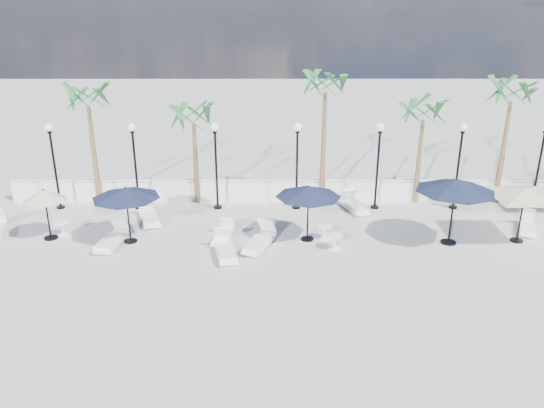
{
  "coord_description": "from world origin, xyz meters",
  "views": [
    {
      "loc": [
        -1.11,
        -15.54,
        8.53
      ],
      "look_at": [
        -1.08,
        3.04,
        1.5
      ],
      "focal_mm": 35.0,
      "sensor_mm": 36.0,
      "label": 1
    }
  ],
  "objects_px": {
    "parasol_navy_right": "(456,186)",
    "parasol_cream_sq_a": "(526,188)",
    "lounger_1": "(223,235)",
    "lounger_5": "(260,241)",
    "lounger_7": "(527,226)",
    "lounger_4": "(225,249)",
    "parasol_navy_mid": "(308,192)",
    "parasol_cream_small": "(44,196)",
    "parasol_navy_left": "(126,193)",
    "lounger_3": "(149,216)",
    "lounger_2": "(113,238)",
    "lounger_6": "(354,205)"
  },
  "relations": [
    {
      "from": "lounger_4",
      "to": "parasol_cream_small",
      "type": "bearing_deg",
      "value": 154.99
    },
    {
      "from": "parasol_navy_right",
      "to": "parasol_cream_sq_a",
      "type": "distance_m",
      "value": 2.68
    },
    {
      "from": "lounger_3",
      "to": "lounger_7",
      "type": "height_order",
      "value": "lounger_3"
    },
    {
      "from": "lounger_1",
      "to": "lounger_4",
      "type": "xyz_separation_m",
      "value": [
        0.19,
        -1.34,
        0.04
      ]
    },
    {
      "from": "lounger_1",
      "to": "lounger_5",
      "type": "height_order",
      "value": "lounger_5"
    },
    {
      "from": "parasol_navy_left",
      "to": "parasol_navy_right",
      "type": "relative_size",
      "value": 0.87
    },
    {
      "from": "lounger_2",
      "to": "parasol_navy_mid",
      "type": "height_order",
      "value": "parasol_navy_mid"
    },
    {
      "from": "lounger_1",
      "to": "lounger_5",
      "type": "bearing_deg",
      "value": -15.4
    },
    {
      "from": "lounger_4",
      "to": "parasol_navy_mid",
      "type": "xyz_separation_m",
      "value": [
        3.06,
        1.38,
        1.71
      ]
    },
    {
      "from": "lounger_6",
      "to": "parasol_navy_left",
      "type": "bearing_deg",
      "value": -179.34
    },
    {
      "from": "lounger_3",
      "to": "lounger_5",
      "type": "relative_size",
      "value": 1.01
    },
    {
      "from": "lounger_2",
      "to": "parasol_cream_sq_a",
      "type": "relative_size",
      "value": 0.46
    },
    {
      "from": "parasol_cream_sq_a",
      "to": "parasol_navy_left",
      "type": "bearing_deg",
      "value": -179.89
    },
    {
      "from": "parasol_navy_left",
      "to": "parasol_navy_mid",
      "type": "height_order",
      "value": "parasol_navy_left"
    },
    {
      "from": "parasol_cream_small",
      "to": "lounger_3",
      "type": "bearing_deg",
      "value": 26.25
    },
    {
      "from": "parasol_navy_mid",
      "to": "parasol_cream_sq_a",
      "type": "xyz_separation_m",
      "value": [
        8.04,
        -0.16,
        0.19
      ]
    },
    {
      "from": "lounger_4",
      "to": "parasol_navy_right",
      "type": "xyz_separation_m",
      "value": [
        8.42,
        1.06,
        2.05
      ]
    },
    {
      "from": "parasol_navy_left",
      "to": "lounger_6",
      "type": "bearing_deg",
      "value": 20.03
    },
    {
      "from": "lounger_4",
      "to": "parasol_navy_left",
      "type": "xyz_separation_m",
      "value": [
        -3.72,
        1.19,
        1.72
      ]
    },
    {
      "from": "lounger_1",
      "to": "parasol_navy_mid",
      "type": "relative_size",
      "value": 0.71
    },
    {
      "from": "lounger_1",
      "to": "lounger_4",
      "type": "distance_m",
      "value": 1.36
    },
    {
      "from": "lounger_1",
      "to": "lounger_7",
      "type": "bearing_deg",
      "value": 12.92
    },
    {
      "from": "lounger_3",
      "to": "parasol_cream_sq_a",
      "type": "height_order",
      "value": "parasol_cream_sq_a"
    },
    {
      "from": "parasol_navy_mid",
      "to": "parasol_navy_right",
      "type": "relative_size",
      "value": 0.85
    },
    {
      "from": "lounger_6",
      "to": "parasol_navy_right",
      "type": "relative_size",
      "value": 0.68
    },
    {
      "from": "lounger_7",
      "to": "parasol_cream_sq_a",
      "type": "distance_m",
      "value": 2.3
    },
    {
      "from": "lounger_5",
      "to": "parasol_cream_sq_a",
      "type": "xyz_separation_m",
      "value": [
        9.86,
        0.52,
        1.89
      ]
    },
    {
      "from": "lounger_5",
      "to": "parasol_navy_left",
      "type": "height_order",
      "value": "parasol_navy_left"
    },
    {
      "from": "lounger_1",
      "to": "parasol_navy_left",
      "type": "xyz_separation_m",
      "value": [
        -3.53,
        -0.15,
        1.76
      ]
    },
    {
      "from": "parasol_navy_right",
      "to": "parasol_cream_sq_a",
      "type": "bearing_deg",
      "value": 3.47
    },
    {
      "from": "lounger_7",
      "to": "parasol_cream_sq_a",
      "type": "relative_size",
      "value": 0.41
    },
    {
      "from": "lounger_4",
      "to": "parasol_cream_small",
      "type": "height_order",
      "value": "parasol_cream_small"
    },
    {
      "from": "lounger_5",
      "to": "parasol_cream_small",
      "type": "distance_m",
      "value": 8.3
    },
    {
      "from": "lounger_2",
      "to": "lounger_3",
      "type": "xyz_separation_m",
      "value": [
        0.88,
        2.3,
        -0.0
      ]
    },
    {
      "from": "parasol_cream_sq_a",
      "to": "parasol_navy_right",
      "type": "bearing_deg",
      "value": -176.53
    },
    {
      "from": "lounger_3",
      "to": "lounger_6",
      "type": "height_order",
      "value": "lounger_3"
    },
    {
      "from": "parasol_navy_left",
      "to": "parasol_cream_sq_a",
      "type": "xyz_separation_m",
      "value": [
        14.81,
        0.03,
        0.17
      ]
    },
    {
      "from": "parasol_navy_mid",
      "to": "lounger_6",
      "type": "bearing_deg",
      "value": 54.22
    },
    {
      "from": "lounger_7",
      "to": "lounger_4",
      "type": "bearing_deg",
      "value": -148.04
    },
    {
      "from": "lounger_7",
      "to": "parasol_navy_left",
      "type": "relative_size",
      "value": 0.75
    },
    {
      "from": "parasol_navy_mid",
      "to": "parasol_navy_left",
      "type": "bearing_deg",
      "value": -178.44
    },
    {
      "from": "lounger_1",
      "to": "parasol_navy_right",
      "type": "relative_size",
      "value": 0.6
    },
    {
      "from": "lounger_7",
      "to": "lounger_3",
      "type": "bearing_deg",
      "value": -162.27
    },
    {
      "from": "lounger_5",
      "to": "parasol_cream_sq_a",
      "type": "bearing_deg",
      "value": 22.97
    },
    {
      "from": "lounger_1",
      "to": "lounger_3",
      "type": "bearing_deg",
      "value": 158.96
    },
    {
      "from": "lounger_2",
      "to": "lounger_6",
      "type": "height_order",
      "value": "lounger_2"
    },
    {
      "from": "lounger_4",
      "to": "parasol_cream_sq_a",
      "type": "distance_m",
      "value": 11.32
    },
    {
      "from": "parasol_cream_small",
      "to": "parasol_navy_left",
      "type": "bearing_deg",
      "value": -5.49
    },
    {
      "from": "lounger_1",
      "to": "lounger_7",
      "type": "relative_size",
      "value": 0.92
    },
    {
      "from": "lounger_3",
      "to": "lounger_4",
      "type": "distance_m",
      "value": 4.69
    }
  ]
}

